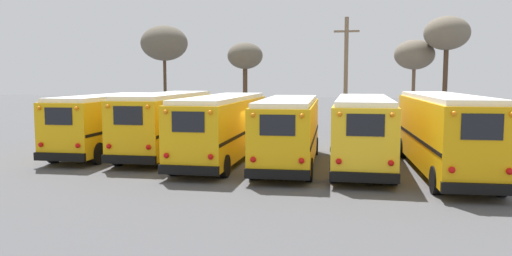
% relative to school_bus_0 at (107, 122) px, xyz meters
% --- Properties ---
extents(ground_plane, '(160.00, 160.00, 0.00)m').
position_rel_school_bus_0_xyz_m(ground_plane, '(8.37, -1.02, -1.71)').
color(ground_plane, '#4C4C4F').
extents(school_bus_0, '(2.80, 9.50, 3.14)m').
position_rel_school_bus_0_xyz_m(school_bus_0, '(0.00, 0.00, 0.00)').
color(school_bus_0, '#EAAA0F').
rests_on(school_bus_0, ground).
extents(school_bus_1, '(2.83, 9.76, 3.25)m').
position_rel_school_bus_0_xyz_m(school_bus_1, '(3.35, 0.08, 0.06)').
color(school_bus_1, '#EAAA0F').
rests_on(school_bus_1, ground).
extents(school_bus_2, '(2.70, 10.93, 3.17)m').
position_rel_school_bus_0_xyz_m(school_bus_2, '(6.69, -0.95, 0.01)').
color(school_bus_2, '#EAAA0F').
rests_on(school_bus_2, ground).
extents(school_bus_3, '(2.95, 9.64, 3.11)m').
position_rel_school_bus_0_xyz_m(school_bus_3, '(10.04, -1.71, -0.03)').
color(school_bus_3, '#EAAA0F').
rests_on(school_bus_3, ground).
extents(school_bus_4, '(2.66, 9.80, 3.18)m').
position_rel_school_bus_0_xyz_m(school_bus_4, '(13.39, -1.51, 0.01)').
color(school_bus_4, yellow).
rests_on(school_bus_4, ground).
extents(school_bus_5, '(3.00, 10.97, 3.35)m').
position_rel_school_bus_0_xyz_m(school_bus_5, '(16.73, -2.18, 0.10)').
color(school_bus_5, '#E5A00C').
rests_on(school_bus_5, ground).
extents(utility_pole, '(1.80, 0.29, 8.32)m').
position_rel_school_bus_0_xyz_m(utility_pole, '(12.18, 12.00, 2.59)').
color(utility_pole, '#75604C').
rests_on(utility_pole, ground).
extents(bare_tree_0, '(3.99, 3.99, 8.47)m').
position_rel_school_bus_0_xyz_m(bare_tree_0, '(-3.27, 16.19, 5.23)').
color(bare_tree_0, '#473323').
rests_on(bare_tree_0, ground).
extents(bare_tree_1, '(3.25, 3.25, 7.15)m').
position_rel_school_bus_0_xyz_m(bare_tree_1, '(17.50, 18.79, 4.16)').
color(bare_tree_1, brown).
rests_on(bare_tree_1, ground).
extents(bare_tree_2, '(3.51, 3.51, 8.82)m').
position_rel_school_bus_0_xyz_m(bare_tree_2, '(19.73, 17.27, 5.68)').
color(bare_tree_2, '#473323').
rests_on(bare_tree_2, ground).
extents(bare_tree_3, '(2.76, 2.76, 6.79)m').
position_rel_school_bus_0_xyz_m(bare_tree_3, '(4.33, 14.00, 3.91)').
color(bare_tree_3, '#473323').
rests_on(bare_tree_3, ground).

